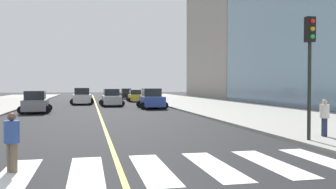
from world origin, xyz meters
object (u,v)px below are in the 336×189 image
at_px(traffic_light_near_corner, 310,54).
at_px(pedestrian_waiting_east, 324,116).
at_px(car_yellow_nearest, 135,96).
at_px(car_white_fifth, 82,97).
at_px(car_black_third, 126,94).
at_px(car_silver_sixth, 111,98).
at_px(pedestrian_crossing, 12,140).
at_px(car_blue_second, 152,99).
at_px(car_gray_fourth, 35,103).

bearing_deg(traffic_light_near_corner, pedestrian_waiting_east, -148.07).
xyz_separation_m(car_yellow_nearest, car_white_fifth, (-7.08, -5.33, 0.15)).
distance_m(car_black_third, car_silver_sixth, 20.38).
relative_size(traffic_light_near_corner, pedestrian_crossing, 3.04).
xyz_separation_m(car_yellow_nearest, car_black_third, (-0.22, 10.53, 0.03)).
bearing_deg(traffic_light_near_corner, car_silver_sixth, -77.52).
relative_size(car_yellow_nearest, pedestrian_waiting_east, 2.32).
distance_m(car_blue_second, car_silver_sixth, 6.18).
bearing_deg(car_blue_second, car_white_fifth, -52.35).
bearing_deg(car_yellow_nearest, car_white_fifth, 37.12).
height_order(car_silver_sixth, pedestrian_crossing, car_silver_sixth).
bearing_deg(pedestrian_crossing, car_yellow_nearest, -54.50).
height_order(car_white_fifth, traffic_light_near_corner, traffic_light_near_corner).
xyz_separation_m(car_blue_second, car_black_third, (-0.05, 25.04, -0.12)).
relative_size(car_black_third, pedestrian_waiting_east, 2.45).
bearing_deg(car_silver_sixth, pedestrian_crossing, 80.57).
xyz_separation_m(car_gray_fourth, car_white_fifth, (3.55, 12.86, 0.06)).
bearing_deg(car_black_third, car_blue_second, 88.66).
distance_m(car_black_third, car_white_fifth, 17.28).
xyz_separation_m(car_blue_second, car_white_fifth, (-6.90, 9.17, -0.01)).
height_order(car_blue_second, car_black_third, car_blue_second).
relative_size(car_black_third, car_gray_fourth, 0.93).
bearing_deg(car_silver_sixth, car_black_third, -101.27).
bearing_deg(traffic_light_near_corner, car_gray_fourth, -55.88).
relative_size(car_white_fifth, car_silver_sixth, 1.04).
bearing_deg(pedestrian_crossing, car_blue_second, -60.48).
xyz_separation_m(car_black_third, car_white_fifth, (-6.85, -15.87, 0.12)).
distance_m(car_yellow_nearest, car_black_third, 10.54).
relative_size(car_yellow_nearest, pedestrian_crossing, 2.29).
xyz_separation_m(car_blue_second, pedestrian_crossing, (-8.13, -25.41, -0.04)).
bearing_deg(car_yellow_nearest, pedestrian_crossing, 78.36).
distance_m(car_white_fifth, pedestrian_crossing, 34.60).
xyz_separation_m(car_black_third, car_gray_fourth, (-10.40, -28.73, 0.06)).
xyz_separation_m(traffic_light_near_corner, pedestrian_waiting_east, (1.23, 0.77, -2.56)).
bearing_deg(car_blue_second, car_gray_fourth, 20.17).
xyz_separation_m(car_white_fifth, pedestrian_waiting_east, (10.62, -31.20, 0.11)).
distance_m(car_yellow_nearest, traffic_light_near_corner, 37.48).
distance_m(car_silver_sixth, pedestrian_waiting_east, 28.00).
distance_m(car_gray_fourth, pedestrian_waiting_east, 23.18).
distance_m(car_blue_second, pedestrian_waiting_east, 22.35).
bearing_deg(car_black_third, pedestrian_crossing, 79.45).
distance_m(car_black_third, pedestrian_waiting_east, 47.22).
height_order(car_black_third, pedestrian_crossing, car_black_third).
relative_size(car_yellow_nearest, car_gray_fourth, 0.88).
xyz_separation_m(car_silver_sixth, traffic_light_near_corner, (6.15, -27.78, 2.70)).
bearing_deg(car_white_fifth, car_black_third, 66.11).
xyz_separation_m(car_white_fifth, traffic_light_near_corner, (9.39, -31.97, 2.67)).
distance_m(car_gray_fourth, traffic_light_near_corner, 23.24).
bearing_deg(pedestrian_crossing, car_white_fifth, -44.78).
bearing_deg(car_gray_fourth, car_yellow_nearest, 57.20).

